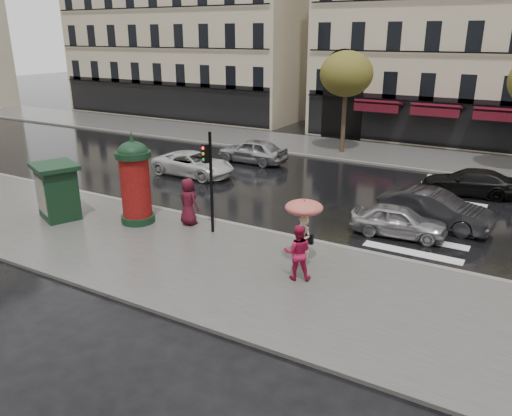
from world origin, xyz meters
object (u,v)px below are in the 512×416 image
Objects in this scene: man_burgundy at (188,201)px; traffic_light at (209,173)px; woman_red at (298,252)px; car_darkgrey at (435,209)px; woman_umbrella at (304,222)px; morris_column at (135,179)px; car_white at (193,164)px; car_far_silver at (252,151)px; newsstand at (57,190)px; car_black at (469,182)px; car_silver at (399,221)px.

traffic_light reaches higher than man_burgundy.
woman_red reaches higher than car_darkgrey.
man_burgundy is 0.43× the size of car_darkgrey.
woman_umbrella is 7.82m from morris_column.
traffic_light is 0.88× the size of car_darkgrey.
woman_red is 0.38× the size of car_white.
man_burgundy is 11.23m from car_far_silver.
man_burgundy is 8.01m from car_white.
woman_umbrella is at bearing 4.21° from newsstand.
woman_red reaches higher than car_black.
woman_red is at bearing 35.88° from car_far_silver.
morris_column is 1.58× the size of newsstand.
car_silver is at bearing -144.32° from man_burgundy.
woman_umbrella is 0.63× the size of morris_column.
newsstand is (-5.29, -2.14, 0.23)m from man_burgundy.
car_darkgrey is (7.49, 5.44, -1.81)m from traffic_light.
car_white is (-10.41, 7.85, -1.05)m from woman_umbrella.
morris_column is 7.94m from car_white.
car_far_silver is (-4.54, 11.05, -1.81)m from traffic_light.
woman_umbrella is 0.54× the size of car_black.
car_black is at bearing 53.11° from traffic_light.
morris_column is 11.74m from car_far_silver.
car_silver is 2.06m from car_darkgrey.
morris_column is (-2.02, -0.87, 0.87)m from man_burgundy.
car_silver is at bearing -19.93° from car_black.
car_silver is at bearing 66.58° from woman_umbrella.
man_burgundy is 0.49× the size of traffic_light.
car_darkgrey is 5.39m from car_black.
woman_red reaches higher than car_silver.
car_white is (-13.43, 1.39, -0.08)m from car_darkgrey.
woman_umbrella reaches higher than woman_red.
traffic_light is 9.25m from car_white.
car_darkgrey is at bearing -134.92° from woman_red.
traffic_light is at bearing -137.84° from car_white.
traffic_light is at bearing 131.12° from car_darkgrey.
newsstand is 19.39m from car_black.
morris_column is at bearing -159.42° from car_white.
car_black reaches higher than car_silver.
morris_column is (-8.03, 1.34, 0.93)m from woman_red.
car_white is at bearing -42.15° from man_burgundy.
woman_red is at bearing 172.32° from man_burgundy.
car_black is at bearing 44.81° from morris_column.
woman_red is 7.86m from car_darkgrey.
car_white is at bearing -81.46° from car_black.
man_burgundy is 0.44× the size of car_black.
woman_umbrella is 12.41m from car_black.
newsstand is at bearing -158.70° from morris_column.
traffic_light is (1.31, -0.30, 1.46)m from man_burgundy.
car_darkgrey is at bearing 65.39° from car_far_silver.
car_silver is (13.09, 5.48, -0.70)m from newsstand.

